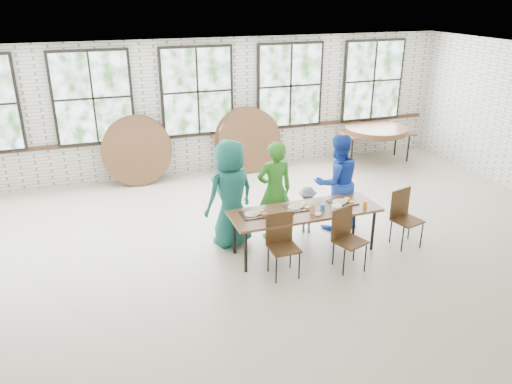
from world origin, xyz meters
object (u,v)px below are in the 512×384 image
at_px(storage_table, 376,135).
at_px(chair_near_right, 346,233).
at_px(dining_table, 305,213).
at_px(chair_near_left, 281,239).

bearing_deg(storage_table, chair_near_right, -120.04).
distance_m(chair_near_right, storage_table, 5.25).
relative_size(dining_table, storage_table, 1.29).
relative_size(dining_table, chair_near_right, 2.54).
height_order(chair_near_right, storage_table, chair_near_right).
relative_size(chair_near_left, chair_near_right, 1.00).
distance_m(chair_near_left, chair_near_right, 1.00).
bearing_deg(storage_table, chair_near_left, -128.78).
xyz_separation_m(dining_table, chair_near_right, (0.41, -0.61, -0.13)).
bearing_deg(chair_near_left, chair_near_right, -8.81).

